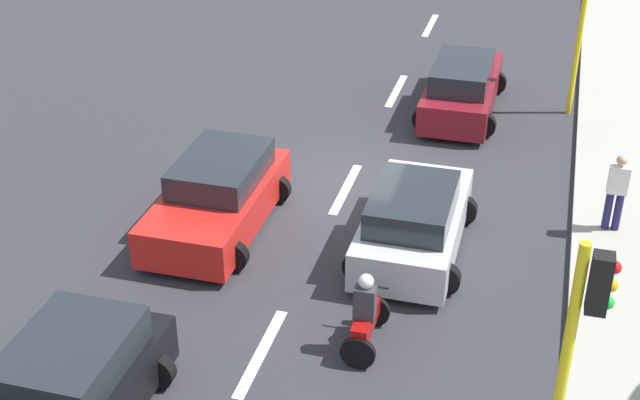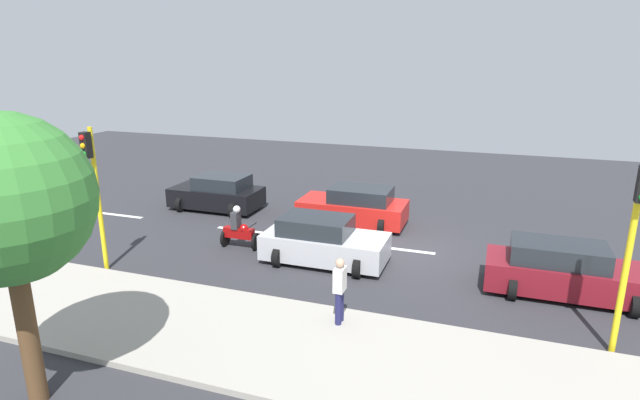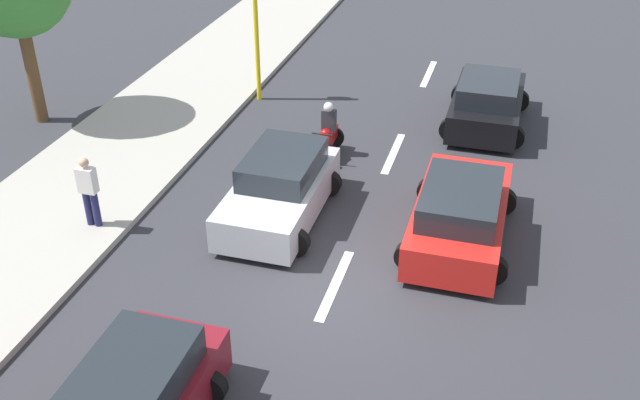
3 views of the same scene
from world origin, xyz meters
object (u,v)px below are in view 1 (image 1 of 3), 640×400
(traffic_light_midblock, at_px, (588,7))
(car_black, at_px, (68,392))
(car_silver, at_px, (414,222))
(motorcycle, at_px, (366,316))
(traffic_light_corner, at_px, (575,356))
(car_red, at_px, (218,197))
(pedestrian_near_signal, at_px, (617,190))
(car_maroon, at_px, (462,87))

(traffic_light_midblock, bearing_deg, car_black, -116.38)
(car_silver, relative_size, motorcycle, 2.61)
(car_silver, xyz_separation_m, traffic_light_midblock, (2.93, 7.93, 2.22))
(traffic_light_corner, bearing_deg, car_red, 138.74)
(car_red, xyz_separation_m, car_silver, (4.09, 0.09, -0.00))
(pedestrian_near_signal, relative_size, traffic_light_corner, 0.38)
(car_maroon, distance_m, traffic_light_midblock, 3.73)
(car_maroon, relative_size, traffic_light_midblock, 1.00)
(car_silver, relative_size, pedestrian_near_signal, 2.36)
(car_red, bearing_deg, car_maroon, 60.53)
(traffic_light_midblock, bearing_deg, car_red, -131.24)
(traffic_light_corner, bearing_deg, car_silver, 115.12)
(traffic_light_corner, distance_m, traffic_light_midblock, 14.18)
(car_maroon, height_order, pedestrian_near_signal, pedestrian_near_signal)
(pedestrian_near_signal, xyz_separation_m, traffic_light_corner, (-0.90, -8.00, 1.87))
(motorcycle, bearing_deg, car_maroon, 88.52)
(pedestrian_near_signal, bearing_deg, traffic_light_midblock, 98.27)
(car_red, distance_m, car_silver, 4.10)
(car_maroon, distance_m, traffic_light_corner, 13.94)
(car_maroon, bearing_deg, motorcycle, -91.48)
(car_black, distance_m, pedestrian_near_signal, 11.28)
(car_silver, xyz_separation_m, pedestrian_near_signal, (3.83, 1.75, 0.35))
(pedestrian_near_signal, height_order, traffic_light_corner, traffic_light_corner)
(car_silver, bearing_deg, motorcycle, -94.43)
(car_red, bearing_deg, car_black, -90.09)
(car_red, xyz_separation_m, motorcycle, (3.85, -3.08, -0.07))
(car_red, distance_m, pedestrian_near_signal, 8.14)
(car_maroon, bearing_deg, pedestrian_near_signal, -55.08)
(car_maroon, distance_m, car_black, 14.08)
(pedestrian_near_signal, bearing_deg, car_maroon, 124.92)
(car_maroon, xyz_separation_m, traffic_light_corner, (2.91, -13.45, 2.22))
(car_silver, xyz_separation_m, traffic_light_corner, (2.93, -6.25, 2.22))
(car_silver, xyz_separation_m, motorcycle, (-0.25, -3.17, -0.07))
(car_silver, distance_m, motorcycle, 3.18)
(car_maroon, distance_m, motorcycle, 10.37)
(car_maroon, height_order, traffic_light_midblock, traffic_light_midblock)
(car_maroon, bearing_deg, traffic_light_midblock, 14.02)
(car_maroon, relative_size, car_silver, 1.12)
(car_maroon, relative_size, traffic_light_corner, 1.00)
(car_maroon, relative_size, car_black, 1.16)
(car_silver, distance_m, traffic_light_midblock, 8.74)
(car_black, xyz_separation_m, pedestrian_near_signal, (7.93, 8.01, 0.35))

